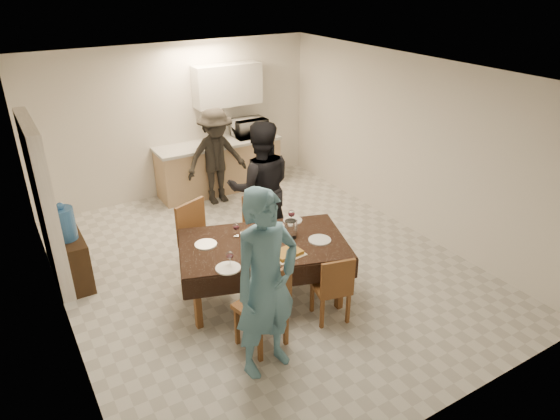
{
  "coord_description": "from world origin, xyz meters",
  "views": [
    {
      "loc": [
        -2.79,
        -5.08,
        3.68
      ],
      "look_at": [
        0.08,
        -0.3,
        0.95
      ],
      "focal_mm": 32.0,
      "sensor_mm": 36.0,
      "label": 1
    }
  ],
  "objects": [
    {
      "name": "plate_far_right",
      "position": [
        0.27,
        -0.3,
        0.76
      ],
      "size": [
        0.24,
        0.24,
        0.01
      ],
      "primitive_type": "cylinder",
      "color": "silver",
      "rests_on": "dining_table"
    },
    {
      "name": "plate_near_right",
      "position": [
        0.27,
        -0.9,
        0.77
      ],
      "size": [
        0.27,
        0.27,
        0.02
      ],
      "primitive_type": "cylinder",
      "color": "silver",
      "rests_on": "dining_table"
    },
    {
      "name": "wall_right",
      "position": [
        2.5,
        0.0,
        1.3
      ],
      "size": [
        0.02,
        6.0,
        2.6
      ],
      "primitive_type": "cube",
      "color": "silver",
      "rests_on": "floor"
    },
    {
      "name": "wine_glass_a",
      "position": [
        -0.88,
        -0.85,
        0.85
      ],
      "size": [
        0.08,
        0.08,
        0.18
      ],
      "primitive_type": null,
      "color": "white",
      "rests_on": "dining_table"
    },
    {
      "name": "person_near",
      "position": [
        -0.88,
        -1.65,
        0.98
      ],
      "size": [
        0.77,
        0.57,
        1.96
      ],
      "primitive_type": "imported",
      "rotation": [
        0.0,
        0.0,
        0.15
      ],
      "color": "#578AA4",
      "rests_on": "floor"
    },
    {
      "name": "console",
      "position": [
        -2.28,
        0.87,
        0.33
      ],
      "size": [
        0.36,
        0.72,
        0.67
      ],
      "primitive_type": "cube",
      "color": "#301E10",
      "rests_on": "floor"
    },
    {
      "name": "wall_front",
      "position": [
        0.0,
        -3.0,
        1.3
      ],
      "size": [
        5.0,
        0.02,
        2.6
      ],
      "primitive_type": "cube",
      "color": "silver",
      "rests_on": "floor"
    },
    {
      "name": "ceiling",
      "position": [
        0.0,
        0.0,
        2.6
      ],
      "size": [
        5.0,
        6.0,
        0.02
      ],
      "primitive_type": "cube",
      "color": "white",
      "rests_on": "wall_back"
    },
    {
      "name": "wall_left",
      "position": [
        -2.5,
        0.0,
        1.3
      ],
      "size": [
        0.02,
        6.0,
        2.6
      ],
      "primitive_type": "cube",
      "color": "silver",
      "rests_on": "floor"
    },
    {
      "name": "kitchen_worktop",
      "position": [
        0.6,
        2.68,
        0.89
      ],
      "size": [
        2.24,
        0.64,
        0.05
      ],
      "primitive_type": "cube",
      "color": "#B4B4AF",
      "rests_on": "kitchen_base_cabinet"
    },
    {
      "name": "person_kitchen",
      "position": [
        0.36,
        2.23,
        0.82
      ],
      "size": [
        1.06,
        0.61,
        1.64
      ],
      "primitive_type": "imported",
      "color": "black",
      "rests_on": "floor"
    },
    {
      "name": "chair_near_left",
      "position": [
        -0.78,
        -1.45,
        0.61
      ],
      "size": [
        0.55,
        0.55,
        0.54
      ],
      "rotation": [
        0.0,
        0.0,
        0.23
      ],
      "color": "brown",
      "rests_on": "floor"
    },
    {
      "name": "salad_bowl",
      "position": [
        -0.03,
        -0.42,
        0.79
      ],
      "size": [
        0.18,
        0.18,
        0.07
      ],
      "primitive_type": "cylinder",
      "color": "silver",
      "rests_on": "dining_table"
    },
    {
      "name": "wine_glass_c",
      "position": [
        -0.53,
        -0.3,
        0.85
      ],
      "size": [
        0.08,
        0.08,
        0.18
      ],
      "primitive_type": null,
      "color": "white",
      "rests_on": "dining_table"
    },
    {
      "name": "water_jug",
      "position": [
        -2.28,
        0.87,
        0.87
      ],
      "size": [
        0.27,
        0.27,
        0.41
      ],
      "primitive_type": "cylinder",
      "color": "#3B76BE",
      "rests_on": "console"
    },
    {
      "name": "person_far",
      "position": [
        0.22,
        0.45,
        0.94
      ],
      "size": [
        1.12,
        1.0,
        1.89
      ],
      "primitive_type": "imported",
      "rotation": [
        0.0,
        0.0,
        2.76
      ],
      "color": "black",
      "rests_on": "floor"
    },
    {
      "name": "floor",
      "position": [
        0.0,
        0.0,
        0.0
      ],
      "size": [
        5.0,
        6.0,
        0.02
      ],
      "primitive_type": "cube",
      "color": "silver",
      "rests_on": "ground"
    },
    {
      "name": "chair_far_right",
      "position": [
        0.12,
        0.05,
        0.59
      ],
      "size": [
        0.56,
        0.57,
        0.52
      ],
      "rotation": [
        0.0,
        0.0,
        3.48
      ],
      "color": "brown",
      "rests_on": "floor"
    },
    {
      "name": "plate_far_left",
      "position": [
        -0.93,
        -0.3,
        0.77
      ],
      "size": [
        0.26,
        0.26,
        0.02
      ],
      "primitive_type": "cylinder",
      "color": "silver",
      "rests_on": "dining_table"
    },
    {
      "name": "wine_glass_b",
      "position": [
        0.22,
        -0.35,
        0.85
      ],
      "size": [
        0.08,
        0.08,
        0.19
      ],
      "primitive_type": null,
      "color": "white",
      "rests_on": "dining_table"
    },
    {
      "name": "wall_back",
      "position": [
        0.0,
        3.0,
        1.3
      ],
      "size": [
        5.0,
        0.02,
        2.6
      ],
      "primitive_type": "cube",
      "color": "silver",
      "rests_on": "floor"
    },
    {
      "name": "microwave",
      "position": [
        1.23,
        2.68,
        1.07
      ],
      "size": [
        0.59,
        0.4,
        0.33
      ],
      "primitive_type": "imported",
      "rotation": [
        0.0,
        0.0,
        3.14
      ],
      "color": "silver",
      "rests_on": "kitchen_worktop"
    },
    {
      "name": "upper_cabinet",
      "position": [
        0.9,
        2.82,
        1.85
      ],
      "size": [
        1.2,
        0.34,
        0.7
      ],
      "primitive_type": "cube",
      "color": "silver",
      "rests_on": "wall_back"
    },
    {
      "name": "water_pitcher",
      "position": [
        0.02,
        -0.65,
        0.87
      ],
      "size": [
        0.14,
        0.14,
        0.22
      ],
      "primitive_type": "cylinder",
      "color": "white",
      "rests_on": "dining_table"
    },
    {
      "name": "chair_near_right",
      "position": [
        0.12,
        -1.44,
        0.53
      ],
      "size": [
        0.47,
        0.48,
        0.46
      ],
      "rotation": [
        0.0,
        0.0,
        -0.24
      ],
      "color": "brown",
      "rests_on": "floor"
    },
    {
      "name": "stub_partition",
      "position": [
        -2.42,
        1.2,
        1.05
      ],
      "size": [
        0.15,
        1.4,
        2.1
      ],
      "primitive_type": "cube",
      "color": "silver",
      "rests_on": "floor"
    },
    {
      "name": "savoury_tart",
      "position": [
        -0.23,
        -0.98,
        0.78
      ],
      "size": [
        0.4,
        0.32,
        0.05
      ],
      "primitive_type": "cube",
      "rotation": [
        0.0,
        0.0,
        0.12
      ],
      "color": "#AB7C32",
      "rests_on": "dining_table"
    },
    {
      "name": "kitchen_base_cabinet",
      "position": [
        0.6,
        2.68,
        0.43
      ],
      "size": [
        2.2,
        0.6,
        0.86
      ],
      "primitive_type": "cube",
      "color": "tan",
      "rests_on": "floor"
    },
    {
      "name": "dining_table",
      "position": [
        -0.33,
        -0.6,
        0.72
      ],
      "size": [
        2.2,
        1.69,
        0.76
      ],
      "rotation": [
        0.0,
        0.0,
        -0.32
      ],
      "color": "black",
      "rests_on": "floor"
    },
    {
      "name": "wine_bottle",
      "position": [
        -0.38,
        -0.55,
        0.9
      ],
      "size": [
        0.07,
        0.07,
        0.29
      ],
      "primitive_type": null,
      "color": "black",
      "rests_on": "dining_table"
    },
    {
      "name": "chair_far_left",
      "position": [
        -0.78,
        0.05,
        0.63
      ],
      "size": [
        0.61,
        0.62,
        0.56
      ],
      "rotation": [
        0.0,
        0.0,
        3.52
      ],
      "color": "brown",
      "rests_on": "floor"
    },
    {
      "name": "plate_near_left",
      "position": [
        -0.93,
        -0.9,
        0.77
      ],
      "size": [
        0.27,
        0.27,
        0.02
      ],
      "primitive_type": "cylinder",
      "color": "silver",
      "rests_on": "dining_table"
    },
    {
      "name": "mushroom_dish",
      "position": [
        -0.38,
        -0.32,
        0.77
      ],
      "size": [
        0.19,
        0.19,
        0.03
      ],
      "primitive_type": "cylinder",
      "color": "silver",
      "rests_on": "dining_table"
    }
  ]
}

